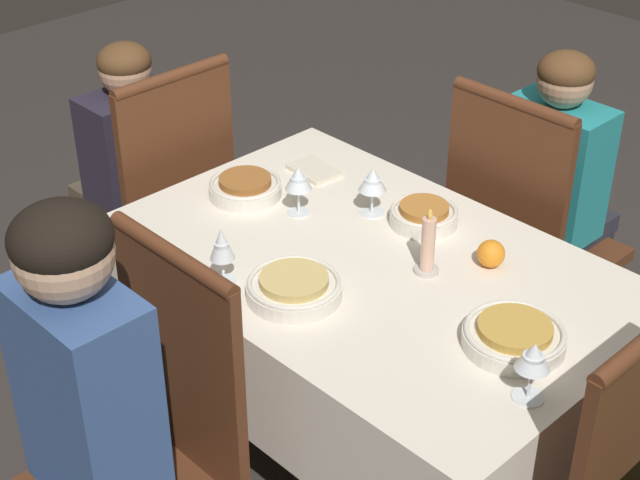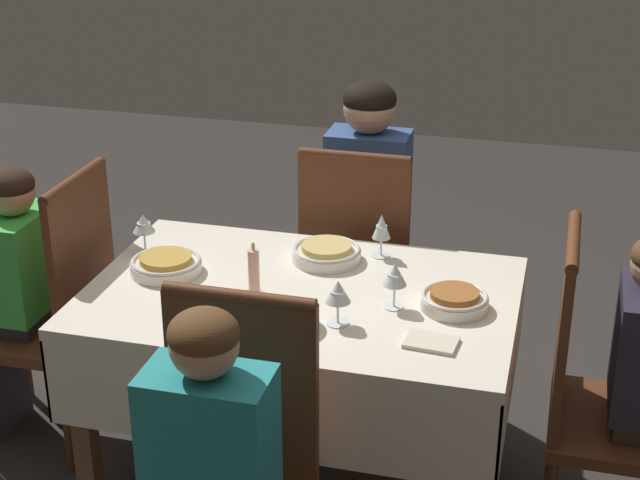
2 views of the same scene
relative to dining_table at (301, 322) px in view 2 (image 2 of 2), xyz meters
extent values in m
cube|color=silver|center=(0.00, 0.00, 0.09)|extent=(1.30, 0.84, 0.04)
cube|color=silver|center=(0.00, 0.42, -0.07)|extent=(1.30, 0.01, 0.27)
cube|color=silver|center=(0.00, -0.42, -0.07)|extent=(1.30, 0.01, 0.27)
cube|color=silver|center=(0.65, 0.00, -0.07)|extent=(0.01, 0.84, 0.27)
cube|color=silver|center=(-0.65, 0.00, -0.07)|extent=(0.01, 0.84, 0.27)
cube|color=brown|center=(0.58, 0.35, -0.28)|extent=(0.06, 0.06, 0.70)
cube|color=brown|center=(0.58, -0.35, -0.28)|extent=(0.06, 0.06, 0.70)
cube|color=brown|center=(-0.58, -0.35, -0.28)|extent=(0.06, 0.06, 0.70)
cube|color=#562D19|center=(-0.04, -0.76, -0.21)|extent=(0.43, 0.43, 0.04)
cube|color=#562D19|center=(-0.04, -0.55, 0.08)|extent=(0.40, 0.03, 0.55)
cylinder|color=#562D19|center=(-0.04, -0.55, 0.36)|extent=(0.39, 0.04, 0.04)
cylinder|color=#562D19|center=(-0.23, -0.95, -0.43)|extent=(0.03, 0.03, 0.40)
cylinder|color=#562D19|center=(0.15, -0.95, -0.43)|extent=(0.03, 0.03, 0.40)
cylinder|color=#562D19|center=(-0.23, -0.56, -0.43)|extent=(0.03, 0.03, 0.40)
cylinder|color=#562D19|center=(0.15, -0.56, -0.43)|extent=(0.03, 0.03, 0.40)
cube|color=#562D19|center=(0.00, 0.55, 0.08)|extent=(0.40, 0.03, 0.55)
cylinder|color=#562D19|center=(0.00, 0.55, 0.36)|extent=(0.39, 0.04, 0.04)
cube|color=#562D19|center=(-0.98, 0.00, -0.21)|extent=(0.43, 0.43, 0.04)
cube|color=#562D19|center=(-0.78, 0.00, 0.08)|extent=(0.03, 0.40, 0.55)
cylinder|color=#562D19|center=(-0.78, 0.00, 0.36)|extent=(0.04, 0.39, 0.04)
cylinder|color=#562D19|center=(-0.79, -0.19, -0.43)|extent=(0.03, 0.03, 0.40)
cube|color=#562D19|center=(0.98, -0.09, -0.21)|extent=(0.43, 0.43, 0.04)
cube|color=#562D19|center=(0.78, -0.09, 0.08)|extent=(0.03, 0.40, 0.55)
cylinder|color=#562D19|center=(0.78, -0.09, 0.36)|extent=(0.04, 0.39, 0.04)
cylinder|color=#562D19|center=(1.17, -0.28, -0.43)|extent=(0.03, 0.03, 0.40)
cylinder|color=#562D19|center=(0.79, -0.28, -0.43)|extent=(0.03, 0.03, 0.40)
cylinder|color=#562D19|center=(0.79, 0.10, -0.43)|extent=(0.03, 0.03, 0.40)
cube|color=#383342|center=(-0.04, -0.96, -0.41)|extent=(0.22, 0.14, 0.44)
cube|color=#383342|center=(-0.04, -0.87, -0.16)|extent=(0.24, 0.31, 0.06)
cube|color=#38568E|center=(-0.04, -0.79, 0.12)|extent=(0.30, 0.18, 0.51)
sphere|color=#D6A884|center=(-0.04, -0.79, 0.47)|extent=(0.19, 0.19, 0.19)
ellipsoid|color=black|center=(-0.04, -0.79, 0.50)|extent=(0.19, 0.19, 0.13)
cube|color=teal|center=(0.00, 0.79, 0.07)|extent=(0.30, 0.18, 0.41)
sphere|color=tan|center=(0.00, 0.79, 0.35)|extent=(0.16, 0.16, 0.16)
ellipsoid|color=brown|center=(0.00, 0.79, 0.38)|extent=(0.16, 0.16, 0.11)
cube|color=#383342|center=(1.10, -0.09, -0.16)|extent=(0.31, 0.24, 0.06)
cube|color=green|center=(1.02, -0.09, 0.04)|extent=(0.18, 0.30, 0.35)
sphere|color=tan|center=(1.02, -0.09, 0.30)|extent=(0.16, 0.16, 0.16)
ellipsoid|color=black|center=(1.02, -0.09, 0.32)|extent=(0.16, 0.16, 0.11)
cylinder|color=silver|center=(-0.02, -0.24, 0.12)|extent=(0.22, 0.22, 0.04)
torus|color=silver|center=(-0.02, -0.24, 0.15)|extent=(0.22, 0.22, 0.01)
cylinder|color=tan|center=(-0.02, -0.24, 0.15)|extent=(0.16, 0.16, 0.02)
cylinder|color=white|center=(-0.18, -0.31, 0.11)|extent=(0.06, 0.06, 0.00)
cylinder|color=white|center=(-0.18, -0.31, 0.14)|extent=(0.01, 0.01, 0.06)
cone|color=white|center=(-0.18, -0.31, 0.21)|extent=(0.06, 0.06, 0.08)
cylinder|color=white|center=(-0.18, -0.31, 0.20)|extent=(0.04, 0.04, 0.04)
cylinder|color=silver|center=(-0.03, 0.23, 0.12)|extent=(0.18, 0.18, 0.04)
torus|color=silver|center=(-0.03, 0.23, 0.15)|extent=(0.18, 0.18, 0.01)
cylinder|color=#B2702D|center=(-0.03, 0.23, 0.15)|extent=(0.13, 0.13, 0.02)
cylinder|color=white|center=(-0.16, 0.17, 0.11)|extent=(0.07, 0.07, 0.00)
cylinder|color=white|center=(-0.16, 0.17, 0.14)|extent=(0.01, 0.01, 0.07)
cone|color=white|center=(-0.16, 0.17, 0.21)|extent=(0.07, 0.07, 0.06)
cylinder|color=white|center=(-0.16, 0.17, 0.20)|extent=(0.04, 0.04, 0.03)
cylinder|color=silver|center=(-0.46, -0.01, 0.12)|extent=(0.20, 0.20, 0.04)
torus|color=silver|center=(-0.46, -0.01, 0.15)|extent=(0.20, 0.20, 0.01)
cylinder|color=#995B28|center=(-0.46, -0.01, 0.15)|extent=(0.14, 0.14, 0.02)
cylinder|color=white|center=(-0.29, 0.03, 0.11)|extent=(0.06, 0.06, 0.00)
cylinder|color=white|center=(-0.29, 0.03, 0.15)|extent=(0.01, 0.01, 0.07)
cone|color=white|center=(-0.29, 0.03, 0.21)|extent=(0.07, 0.07, 0.07)
cylinder|color=white|center=(-0.29, 0.03, 0.20)|extent=(0.04, 0.04, 0.03)
cylinder|color=silver|center=(0.45, -0.02, 0.12)|extent=(0.23, 0.23, 0.04)
torus|color=silver|center=(0.45, -0.02, 0.15)|extent=(0.22, 0.22, 0.01)
cylinder|color=gold|center=(0.45, -0.02, 0.15)|extent=(0.16, 0.16, 0.02)
cylinder|color=white|center=(0.57, -0.14, 0.11)|extent=(0.07, 0.07, 0.00)
cylinder|color=white|center=(0.57, -0.14, 0.15)|extent=(0.01, 0.01, 0.07)
cone|color=white|center=(0.57, -0.14, 0.21)|extent=(0.07, 0.07, 0.06)
cylinder|color=white|center=(0.57, -0.14, 0.20)|extent=(0.04, 0.04, 0.03)
cylinder|color=beige|center=(0.13, 0.06, 0.11)|extent=(0.06, 0.06, 0.01)
cylinder|color=beige|center=(0.13, 0.06, 0.19)|extent=(0.03, 0.03, 0.14)
ellipsoid|color=#F9C64C|center=(0.13, 0.06, 0.27)|extent=(0.01, 0.01, 0.03)
sphere|color=orange|center=(0.22, 0.20, 0.14)|extent=(0.07, 0.07, 0.07)
cube|color=beige|center=(-0.43, 0.22, 0.11)|extent=(0.15, 0.11, 0.01)
camera|label=1|loc=(1.37, -1.49, 1.43)|focal=55.00mm
camera|label=2|loc=(-0.73, 2.56, 1.43)|focal=55.00mm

